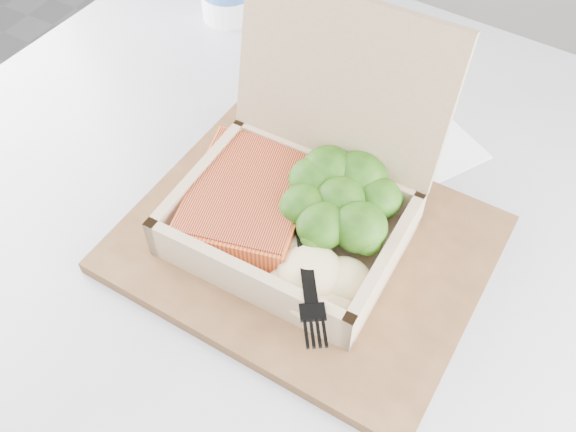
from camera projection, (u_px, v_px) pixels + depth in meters
The scene contains 8 objects.
cafe_table at pixel (287, 351), 0.75m from camera, with size 0.94×0.94×0.76m.
serving_tray at pixel (305, 244), 0.60m from camera, with size 0.32×0.26×0.01m, color brown.
takeout_container at pixel (305, 182), 0.57m from camera, with size 0.20×0.19×0.19m.
salmon_fillet at pixel (249, 197), 0.59m from camera, with size 0.10×0.14×0.03m, color orange.
broccoli_pile at pixel (340, 206), 0.57m from camera, with size 0.12×0.12×0.04m, color #3B761A, non-canonical shape.
mashed_potatoes at pixel (310, 271), 0.54m from camera, with size 0.09×0.08×0.03m, color beige.
plastic_fork at pixel (303, 239), 0.54m from camera, with size 0.09×0.13×0.02m.
receipt at pixel (419, 159), 0.67m from camera, with size 0.07×0.14×0.00m, color white.
Camera 1 is at (0.01, 0.12, 1.25)m, focal length 40.00 mm.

